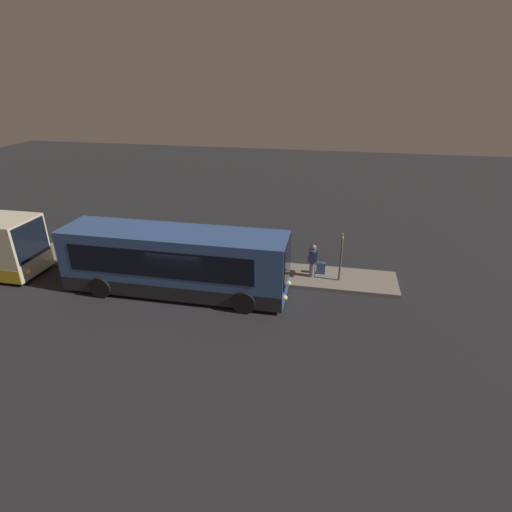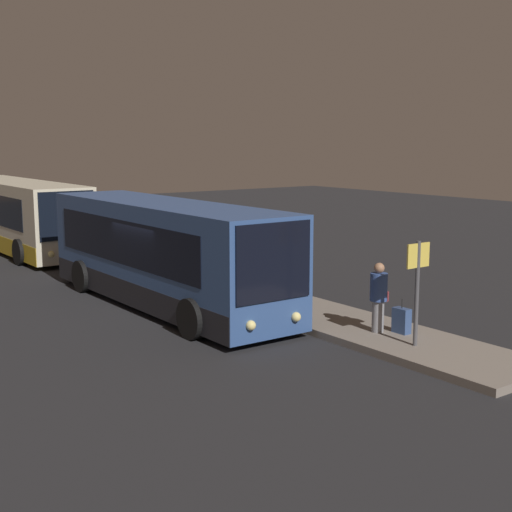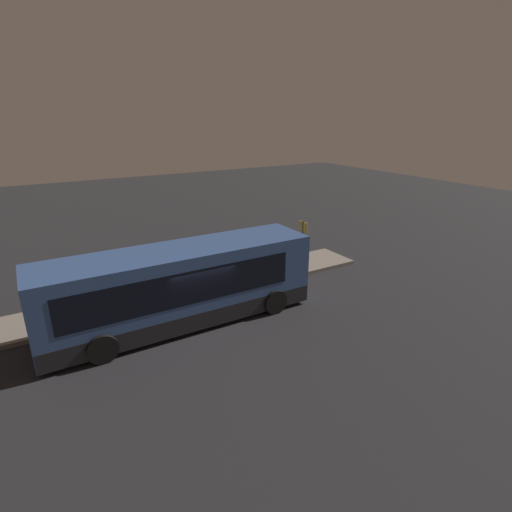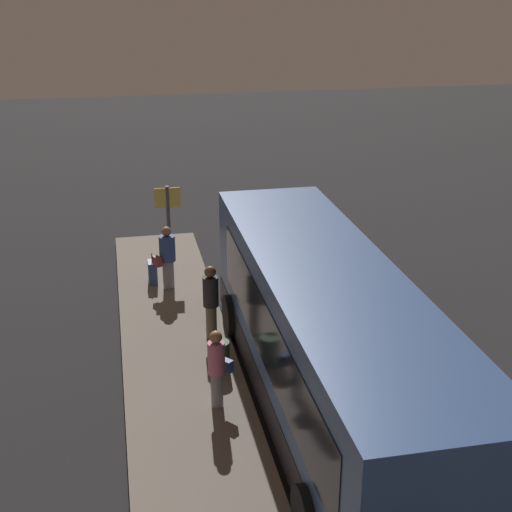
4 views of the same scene
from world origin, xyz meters
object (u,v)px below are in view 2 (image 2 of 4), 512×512
passenger_waiting (230,265)px  passenger_with_bags (379,295)px  sign_post (417,279)px  trash_bin (250,291)px  bus_second (17,216)px  bus_lead (163,254)px  suitcase (402,321)px  passenger_boarding (279,277)px

passenger_waiting → passenger_with_bags: size_ratio=0.95×
sign_post → trash_bin: (-5.79, -0.52, -1.23)m
sign_post → trash_bin: sign_post is taller
passenger_with_bags → sign_post: 1.50m
bus_second → passenger_with_bags: (19.68, 2.48, -0.42)m
bus_lead → suitcase: bus_lead is taller
trash_bin → passenger_boarding: bearing=-1.6°
bus_lead → sign_post: bus_lead is taller
bus_lead → passenger_with_bags: bus_lead is taller
passenger_waiting → sign_post: 7.19m
sign_post → suitcase: bearing=149.1°
passenger_waiting → sign_post: sign_post is taller
bus_second → passenger_waiting: bearing=8.3°
bus_second → trash_bin: bearing=6.7°
bus_lead → sign_post: (7.64, 2.30, 0.22)m
bus_lead → passenger_boarding: 3.74m
trash_bin → bus_second: bearing=-173.3°
sign_post → trash_bin: size_ratio=3.73×
passenger_boarding → suitcase: (3.41, 1.12, -0.66)m
suitcase → sign_post: sign_post is taller
passenger_waiting → sign_post: (7.15, 0.28, 0.67)m
suitcase → passenger_waiting: bearing=-172.3°
passenger_with_bags → trash_bin: size_ratio=2.65×
bus_second → trash_bin: 15.37m
suitcase → bus_lead: bearing=-156.9°
bus_lead → bus_second: bearing=-180.0°
passenger_boarding → sign_post: (4.35, 0.56, 0.59)m
sign_post → passenger_with_bags: bearing=172.5°
suitcase → trash_bin: (-4.86, -1.08, 0.01)m
passenger_boarding → passenger_with_bags: bearing=-129.7°
suitcase → trash_bin: bearing=-167.5°
bus_lead → passenger_waiting: 2.12m
bus_lead → passenger_waiting: bus_lead is taller
bus_lead → passenger_with_bags: bearing=21.5°
bus_lead → bus_second: (-13.39, -0.00, -0.00)m
passenger_boarding → trash_bin: passenger_boarding is taller
passenger_boarding → suitcase: size_ratio=2.06×
passenger_boarding → suitcase: 3.65m
bus_second → passenger_waiting: 14.03m
suitcase → sign_post: 1.66m
passenger_with_bags → suitcase: bearing=17.3°
passenger_boarding → trash_bin: (-1.45, 0.04, -0.65)m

